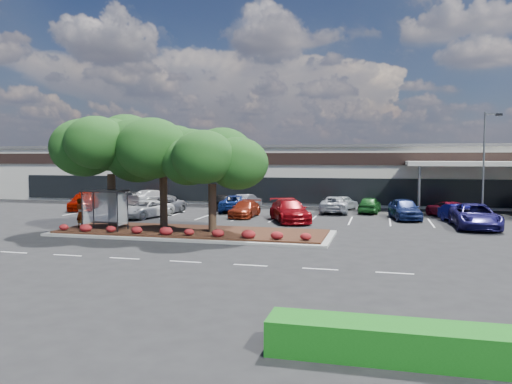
# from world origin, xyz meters

# --- Properties ---
(ground) EXTENTS (160.00, 160.00, 0.00)m
(ground) POSITION_xyz_m (0.00, 0.00, 0.00)
(ground) COLOR black
(ground) RESTS_ON ground
(retail_store) EXTENTS (80.40, 25.20, 6.25)m
(retail_store) POSITION_xyz_m (0.06, 33.91, 3.15)
(retail_store) COLOR beige
(retail_store) RESTS_ON ground
(landscape_island) EXTENTS (18.00, 6.00, 0.26)m
(landscape_island) POSITION_xyz_m (-2.00, 4.00, 0.12)
(landscape_island) COLOR gray
(landscape_island) RESTS_ON ground
(lane_markings) EXTENTS (33.12, 20.06, 0.01)m
(lane_markings) POSITION_xyz_m (-0.14, 10.42, 0.01)
(lane_markings) COLOR silver
(lane_markings) RESTS_ON ground
(shrub_row) EXTENTS (17.00, 0.80, 0.50)m
(shrub_row) POSITION_xyz_m (-2.00, 1.90, 0.51)
(shrub_row) COLOR maroon
(shrub_row) RESTS_ON landscape_island
(bus_shelter) EXTENTS (2.75, 1.55, 2.59)m
(bus_shelter) POSITION_xyz_m (-7.50, 2.95, 2.31)
(bus_shelter) COLOR black
(bus_shelter) RESTS_ON landscape_island
(island_tree_west) EXTENTS (7.20, 7.20, 7.89)m
(island_tree_west) POSITION_xyz_m (-8.00, 4.50, 4.21)
(island_tree_west) COLOR #17380E
(island_tree_west) RESTS_ON landscape_island
(island_tree_mid) EXTENTS (6.60, 6.60, 7.32)m
(island_tree_mid) POSITION_xyz_m (-4.50, 5.20, 3.92)
(island_tree_mid) COLOR #17380E
(island_tree_mid) RESTS_ON landscape_island
(island_tree_east) EXTENTS (5.80, 5.80, 6.50)m
(island_tree_east) POSITION_xyz_m (-0.50, 3.70, 3.51)
(island_tree_east) COLOR #17380E
(island_tree_east) RESTS_ON landscape_island
(hedge_south_east) EXTENTS (6.00, 1.30, 0.90)m
(hedge_south_east) POSITION_xyz_m (10.00, -13.50, 0.45)
(hedge_south_east) COLOR #105211
(hedge_south_east) RESTS_ON ground
(conifer_north_west) EXTENTS (4.40, 4.40, 10.00)m
(conifer_north_west) POSITION_xyz_m (-30.00, 46.00, 5.00)
(conifer_north_west) COLOR #17380E
(conifer_north_west) RESTS_ON ground
(person_waiting) EXTENTS (0.84, 0.69, 1.98)m
(person_waiting) POSITION_xyz_m (-9.61, 3.25, 1.25)
(person_waiting) COLOR #594C47
(person_waiting) RESTS_ON landscape_island
(light_pole) EXTENTS (1.43, 0.50, 8.35)m
(light_pole) POSITION_xyz_m (17.39, 14.83, 3.66)
(light_pole) COLOR gray
(light_pole) RESTS_ON ground
(car_0) EXTENTS (4.03, 5.82, 1.56)m
(car_0) POSITION_xyz_m (-17.43, 15.61, 0.78)
(car_0) COLOR #850C00
(car_0) RESTS_ON ground
(car_1) EXTENTS (3.44, 5.71, 1.48)m
(car_1) POSITION_xyz_m (-8.85, 13.88, 0.74)
(car_1) COLOR slate
(car_1) RESTS_ON ground
(car_2) EXTENTS (3.69, 5.51, 1.40)m
(car_2) POSITION_xyz_m (-8.99, 11.50, 0.70)
(car_2) COLOR silver
(car_2) RESTS_ON ground
(car_4) EXTENTS (1.93, 4.63, 1.34)m
(car_4) POSITION_xyz_m (-1.15, 13.80, 0.67)
(car_4) COLOR maroon
(car_4) RESTS_ON ground
(car_5) EXTENTS (4.48, 6.27, 1.69)m
(car_5) POSITION_xyz_m (2.99, 11.74, 0.84)
(car_5) COLOR maroon
(car_5) RESTS_ON ground
(car_6) EXTENTS (2.84, 5.23, 1.69)m
(car_6) POSITION_xyz_m (11.65, 15.41, 0.84)
(car_6) COLOR navy
(car_6) RESTS_ON ground
(car_7) EXTENTS (2.91, 6.17, 1.71)m
(car_7) POSITION_xyz_m (16.19, 11.41, 0.85)
(car_7) COLOR navy
(car_7) RESTS_ON ground
(car_8) EXTENTS (2.85, 4.37, 1.36)m
(car_8) POSITION_xyz_m (15.59, 14.45, 0.68)
(car_8) COLOR #0E0D5A
(car_8) RESTS_ON ground
(car_9) EXTENTS (4.19, 6.12, 1.65)m
(car_9) POSITION_xyz_m (-12.81, 20.89, 0.82)
(car_9) COLOR #B2B2B2
(car_9) RESTS_ON ground
(car_10) EXTENTS (3.23, 4.74, 1.50)m
(car_10) POSITION_xyz_m (-4.91, 19.58, 0.75)
(car_10) COLOR black
(car_10) RESTS_ON ground
(car_11) EXTENTS (3.30, 5.74, 1.51)m
(car_11) POSITION_xyz_m (-3.12, 17.72, 0.75)
(car_11) COLOR navy
(car_11) RESTS_ON ground
(car_12) EXTENTS (2.18, 4.35, 1.37)m
(car_12) POSITION_xyz_m (-2.94, 20.99, 0.69)
(car_12) COLOR slate
(car_12) RESTS_ON ground
(car_13) EXTENTS (3.01, 4.46, 1.41)m
(car_13) POSITION_xyz_m (6.34, 21.36, 0.70)
(car_13) COLOR silver
(car_13) RESTS_ON ground
(car_14) EXTENTS (2.77, 5.45, 1.48)m
(car_14) POSITION_xyz_m (5.74, 18.89, 0.74)
(car_14) COLOR #A0A5AD
(car_14) RESTS_ON ground
(car_15) EXTENTS (2.10, 4.41, 1.46)m
(car_15) POSITION_xyz_m (8.83, 19.46, 0.73)
(car_15) COLOR #19571F
(car_15) RESTS_ON ground
(car_16) EXTENTS (3.78, 5.25, 1.33)m
(car_16) POSITION_xyz_m (15.21, 17.96, 0.66)
(car_16) COLOR maroon
(car_16) RESTS_ON ground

